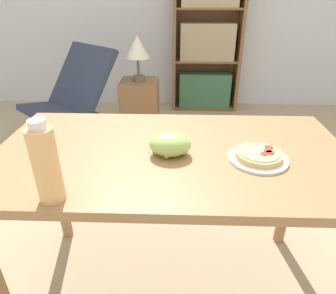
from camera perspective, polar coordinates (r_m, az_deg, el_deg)
The scene contains 9 objects.
ground_plane at distance 1.75m, azimuth -1.23°, elevation -21.38°, with size 14.00×14.00×0.00m, color tan.
dining_table at distance 1.22m, azimuth 0.63°, elevation -4.90°, with size 1.39×0.75×0.77m.
pizza_on_plate at distance 1.15m, azimuth 16.84°, elevation -1.67°, with size 0.22×0.22×0.04m.
grape_bunch at distance 1.12m, azimuth 0.41°, elevation 0.57°, with size 0.16×0.13×0.09m.
drink_bottle at distance 0.92m, azimuth -22.23°, elevation -3.04°, with size 0.08×0.08×0.26m.
lounge_chair_near at distance 2.91m, azimuth -18.03°, elevation 5.57°, with size 0.93×0.99×0.88m.
bookshelf at distance 3.65m, azimuth 7.48°, elevation 19.60°, with size 0.78×0.27×1.72m.
side_table at distance 2.87m, azimuth -5.28°, elevation 6.74°, with size 0.34×0.34×0.59m.
table_lamp at distance 2.72m, azimuth -5.83°, elevation 18.09°, with size 0.21×0.21×0.39m.
Camera 1 is at (0.07, -1.14, 1.33)m, focal length 32.00 mm.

